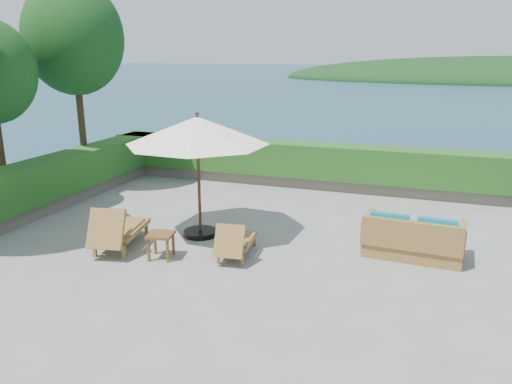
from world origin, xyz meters
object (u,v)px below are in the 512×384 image
(patio_umbrella, at_px, (197,132))
(lounge_right, at_px, (235,241))
(wicker_loveseat, at_px, (413,240))
(side_table, at_px, (161,238))
(lounge_left, at_px, (118,230))

(patio_umbrella, xyz_separation_m, lounge_right, (1.21, -0.90, -2.03))
(lounge_right, xyz_separation_m, wicker_loveseat, (3.38, 1.19, 0.03))
(lounge_right, distance_m, side_table, 1.50)
(lounge_left, xyz_separation_m, lounge_right, (2.49, 0.39, -0.09))
(patio_umbrella, relative_size, side_table, 6.85)
(lounge_left, relative_size, side_table, 3.23)
(lounge_right, height_order, side_table, lounge_right)
(wicker_loveseat, bearing_deg, patio_umbrella, -172.93)
(patio_umbrella, relative_size, lounge_left, 2.12)
(side_table, bearing_deg, lounge_right, 21.14)
(lounge_left, bearing_deg, side_table, -19.01)
(wicker_loveseat, bearing_deg, lounge_left, -161.46)
(wicker_loveseat, bearing_deg, side_table, -156.62)
(patio_umbrella, distance_m, lounge_right, 2.53)
(lounge_left, xyz_separation_m, side_table, (1.10, -0.15, 0.01))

